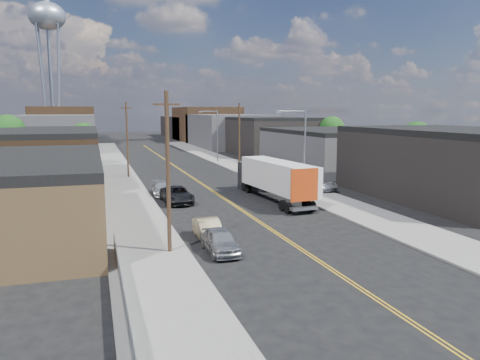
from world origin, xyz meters
TOP-DOWN VIEW (x-y plane):
  - ground at (0.00, 60.00)m, footprint 260.00×260.00m
  - centerline at (0.00, 45.00)m, footprint 0.32×120.00m
  - sidewalk_left at (-9.50, 45.00)m, footprint 5.00×140.00m
  - sidewalk_right at (9.50, 45.00)m, footprint 5.00×140.00m
  - warehouse_tan at (-18.00, 18.00)m, footprint 12.00×22.00m
  - warehouse_brown at (-18.00, 44.00)m, footprint 12.00×26.00m
  - industrial_right_a at (21.99, 20.00)m, footprint 14.00×22.00m
  - industrial_right_b at (22.00, 46.00)m, footprint 14.00×24.00m
  - industrial_right_c at (22.00, 72.00)m, footprint 14.00×22.00m
  - skyline_left_a at (-20.00, 95.00)m, footprint 16.00×30.00m
  - skyline_right_a at (20.00, 95.00)m, footprint 16.00×30.00m
  - skyline_left_b at (-20.00, 120.00)m, footprint 16.00×26.00m
  - skyline_right_b at (20.00, 120.00)m, footprint 16.00×26.00m
  - skyline_left_c at (-20.00, 140.00)m, footprint 16.00×40.00m
  - skyline_right_c at (20.00, 140.00)m, footprint 16.00×40.00m
  - water_tower at (-22.00, 110.00)m, footprint 9.00×9.00m
  - streetlight_near at (7.60, 25.00)m, footprint 3.39×0.25m
  - streetlight_far at (7.60, 60.00)m, footprint 3.39×0.25m
  - utility_pole_left_near at (-8.20, 10.00)m, footprint 1.60×0.26m
  - utility_pole_left_far at (-8.20, 45.00)m, footprint 1.60×0.26m
  - utility_pole_right at (8.20, 48.00)m, footprint 1.60×0.26m
  - chainlink_fence at (-11.50, 3.50)m, footprint 0.05×16.00m
  - tree_left_mid at (-23.94, 55.00)m, footprint 5.10×5.04m
  - tree_left_far at (-13.94, 62.00)m, footprint 4.35×4.20m
  - tree_right_near at (30.06, 36.00)m, footprint 4.60×4.48m
  - tree_right_far at (30.06, 60.00)m, footprint 4.85×4.76m
  - semi_truck at (4.50, 25.05)m, footprint 3.64×15.46m
  - car_left_a at (-5.16, 9.22)m, footprint 1.86×4.52m
  - car_left_b at (-5.13, 12.45)m, footprint 1.60×4.39m
  - car_left_c at (-5.00, 26.00)m, footprint 2.69×5.77m
  - car_left_d at (-5.78, 30.77)m, footprint 2.16×4.88m
  - car_right_lot_a at (11.00, 28.00)m, footprint 3.81×5.56m
  - car_right_lot_b at (11.00, 32.12)m, footprint 2.65×4.80m
  - car_right_lot_c at (10.78, 34.08)m, footprint 2.82×4.75m

SIDE VIEW (x-z plane):
  - ground at x=0.00m, z-range 0.00..0.00m
  - centerline at x=0.00m, z-range 0.00..0.01m
  - sidewalk_left at x=-9.50m, z-range 0.00..0.15m
  - sidewalk_right at x=9.50m, z-range 0.00..0.15m
  - chainlink_fence at x=-11.50m, z-range 0.04..1.27m
  - car_left_d at x=-5.78m, z-range 0.00..1.39m
  - car_left_b at x=-5.13m, z-range 0.00..1.44m
  - car_left_a at x=-5.16m, z-range 0.00..1.53m
  - car_left_c at x=-5.00m, z-range 0.00..1.60m
  - car_right_lot_b at x=11.00m, z-range 0.15..1.47m
  - car_right_lot_a at x=11.00m, z-range 0.15..1.56m
  - car_right_lot_c at x=10.78m, z-range 0.15..1.67m
  - semi_truck at x=4.50m, z-range 0.28..4.27m
  - warehouse_tan at x=-18.00m, z-range 0.00..5.60m
  - industrial_right_b at x=22.00m, z-range 0.00..6.10m
  - warehouse_brown at x=-18.00m, z-range 0.00..6.60m
  - skyline_left_c at x=-20.00m, z-range 0.00..7.00m
  - skyline_right_c at x=20.00m, z-range 0.00..7.00m
  - industrial_right_a at x=21.99m, z-range 0.00..7.10m
  - industrial_right_c at x=22.00m, z-range 0.00..7.60m
  - skyline_left_a at x=-20.00m, z-range 0.00..8.00m
  - skyline_right_a at x=20.00m, z-range 0.00..8.00m
  - tree_left_far at x=-13.94m, z-range 1.08..8.05m
  - tree_right_near at x=30.06m, z-range 1.15..8.59m
  - skyline_left_b at x=-20.00m, z-range 0.00..10.00m
  - skyline_right_b at x=20.00m, z-range 0.00..10.00m
  - utility_pole_left_near at x=-8.20m, z-range 0.14..10.14m
  - utility_pole_left_far at x=-8.20m, z-range 0.14..10.14m
  - utility_pole_right at x=8.20m, z-range 0.14..10.14m
  - tree_right_far at x=30.06m, z-range 1.22..9.13m
  - streetlight_near at x=7.60m, z-range 0.83..9.83m
  - streetlight_far at x=7.60m, z-range 0.83..9.83m
  - tree_left_mid at x=-23.94m, z-range 1.30..9.67m
  - water_tower at x=-22.00m, z-range 12.20..49.10m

